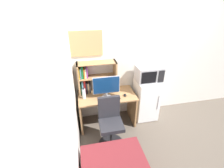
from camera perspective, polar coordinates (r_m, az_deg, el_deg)
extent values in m
cube|color=silver|center=(3.71, 18.70, 9.00)|extent=(6.40, 0.04, 2.60)
cube|color=silver|center=(1.80, -15.25, -11.72)|extent=(0.04, 4.40, 2.60)
cube|color=#997047|center=(3.22, -1.86, -4.06)|extent=(1.14, 0.62, 0.03)
cube|color=#997047|center=(3.40, -11.15, -10.20)|extent=(0.04, 0.56, 0.69)
cube|color=#997047|center=(3.55, 7.17, -7.99)|extent=(0.04, 0.56, 0.69)
cube|color=#997047|center=(3.18, -11.93, 1.74)|extent=(0.03, 0.26, 0.64)
cube|color=#997047|center=(3.25, 1.10, 2.98)|extent=(0.03, 0.26, 0.64)
cube|color=#997047|center=(3.08, -5.60, 7.61)|extent=(0.77, 0.26, 0.01)
cube|color=#997047|center=(3.19, -5.36, 2.62)|extent=(0.70, 0.26, 0.01)
cube|color=#197233|center=(3.30, -11.10, -1.19)|extent=(0.03, 0.17, 0.23)
cube|color=teal|center=(3.28, -10.54, -0.79)|extent=(0.03, 0.21, 0.29)
cube|color=#B21E1E|center=(3.28, -9.83, -0.62)|extent=(0.04, 0.19, 0.29)
cube|color=black|center=(3.29, -9.15, -0.92)|extent=(0.03, 0.21, 0.25)
cube|color=brown|center=(3.29, -8.57, -0.99)|extent=(0.03, 0.20, 0.23)
cube|color=black|center=(3.30, -8.00, -0.55)|extent=(0.03, 0.16, 0.27)
cube|color=gold|center=(3.14, -11.72, 4.12)|extent=(0.02, 0.19, 0.22)
cube|color=teal|center=(3.14, -11.25, 4.04)|extent=(0.02, 0.20, 0.21)
cube|color=#197233|center=(3.14, -10.70, 4.52)|extent=(0.03, 0.18, 0.26)
cube|color=orange|center=(3.15, -10.01, 4.06)|extent=(0.02, 0.19, 0.20)
cube|color=silver|center=(3.16, -9.53, 4.08)|extent=(0.03, 0.17, 0.19)
cube|color=purple|center=(3.15, -9.01, 4.48)|extent=(0.02, 0.17, 0.23)
cylinder|color=#B7B7BC|center=(3.14, -1.97, -4.52)|extent=(0.18, 0.18, 0.02)
cylinder|color=#B7B7BC|center=(3.11, -1.99, -3.76)|extent=(0.04, 0.04, 0.08)
cube|color=#B7B7BC|center=(3.01, -2.07, -0.40)|extent=(0.52, 0.01, 0.35)
cube|color=navy|center=(3.01, -2.05, -0.45)|extent=(0.50, 0.02, 0.33)
cube|color=black|center=(3.09, -1.05, -5.04)|extent=(0.42, 0.13, 0.02)
ellipsoid|color=black|center=(3.17, 4.73, -3.98)|extent=(0.05, 0.09, 0.04)
cylinder|color=silver|center=(3.09, -10.06, -3.47)|extent=(0.07, 0.07, 0.20)
cylinder|color=black|center=(3.04, -10.24, -1.65)|extent=(0.04, 0.04, 0.02)
cube|color=white|center=(3.63, 12.00, -5.30)|extent=(0.49, 0.46, 0.93)
cube|color=white|center=(3.45, 13.53, -7.41)|extent=(0.47, 0.01, 0.89)
cylinder|color=#B2B2B7|center=(3.49, 16.25, -6.47)|extent=(0.01, 0.01, 0.32)
cube|color=#ADADB2|center=(3.33, 13.05, 3.66)|extent=(0.51, 0.35, 0.31)
cube|color=black|center=(3.15, 13.16, 2.22)|extent=(0.31, 0.01, 0.24)
cube|color=black|center=(3.27, 17.28, 2.59)|extent=(0.12, 0.01, 0.25)
cylinder|color=silver|center=(3.30, 14.51, 6.33)|extent=(0.11, 0.11, 0.01)
cylinder|color=silver|center=(3.28, 14.60, 7.00)|extent=(0.02, 0.02, 0.07)
cylinder|color=silver|center=(3.24, 14.92, 8.83)|extent=(0.16, 0.03, 0.16)
cylinder|color=black|center=(3.19, -0.32, -20.69)|extent=(0.47, 0.47, 0.04)
cylinder|color=black|center=(3.03, -0.33, -17.84)|extent=(0.04, 0.04, 0.46)
cube|color=#232328|center=(2.85, -0.34, -14.36)|extent=(0.41, 0.41, 0.07)
cube|color=#232328|center=(2.83, -1.12, -8.21)|extent=(0.39, 0.06, 0.42)
cube|color=tan|center=(3.07, -10.69, 13.96)|extent=(0.76, 0.02, 0.47)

